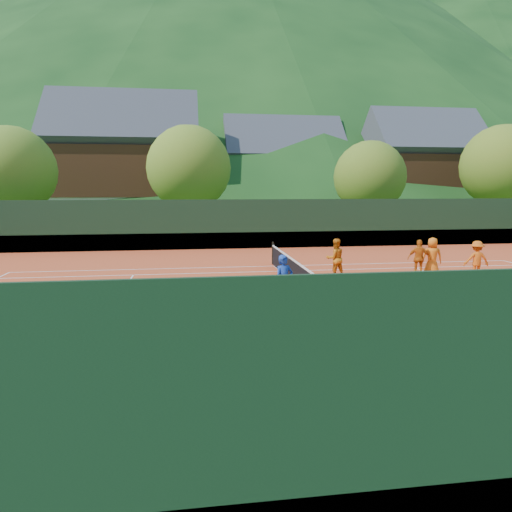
{
  "coord_description": "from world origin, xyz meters",
  "views": [
    {
      "loc": [
        -3.88,
        -15.58,
        3.73
      ],
      "look_at": [
        -1.67,
        0.0,
        1.36
      ],
      "focal_mm": 32.0,
      "sensor_mm": 36.0,
      "label": 1
    }
  ],
  "objects": [
    {
      "name": "ground",
      "position": [
        0.0,
        0.0,
        0.0
      ],
      "size": [
        400.0,
        400.0,
        0.0
      ],
      "primitive_type": "plane",
      "color": "#2B5019",
      "rests_on": "ground"
    },
    {
      "name": "clay_court",
      "position": [
        0.0,
        0.0,
        0.01
      ],
      "size": [
        40.0,
        24.0,
        0.02
      ],
      "primitive_type": "cube",
      "color": "#BD411E",
      "rests_on": "ground"
    },
    {
      "name": "mountain_far",
      "position": [
        10.0,
        160.0,
        55.0
      ],
      "size": [
        280.0,
        280.0,
        110.0
      ],
      "primitive_type": "cone",
      "color": "#123312",
      "rests_on": "ground"
    },
    {
      "name": "mountain_far_right",
      "position": [
        90.0,
        150.0,
        47.5
      ],
      "size": [
        260.0,
        260.0,
        95.0
      ],
      "primitive_type": "cone",
      "color": "black",
      "rests_on": "ground"
    },
    {
      "name": "coach",
      "position": [
        -1.1,
        -2.08,
        0.85
      ],
      "size": [
        0.7,
        0.57,
        1.67
      ],
      "primitive_type": "imported",
      "rotation": [
        0.0,
        0.0,
        0.32
      ],
      "color": "#173A9B",
      "rests_on": "clay_court"
    },
    {
      "name": "student_a",
      "position": [
        1.94,
        2.29,
        0.84
      ],
      "size": [
        0.86,
        0.7,
        1.64
      ],
      "primitive_type": "imported",
      "rotation": [
        0.0,
        0.0,
        3.25
      ],
      "color": "orange",
      "rests_on": "clay_court"
    },
    {
      "name": "student_b",
      "position": [
        5.46,
        1.99,
        0.81
      ],
      "size": [
        1.0,
        0.68,
        1.57
      ],
      "primitive_type": "imported",
      "rotation": [
        0.0,
        0.0,
        2.79
      ],
      "color": "#CF6312",
      "rests_on": "clay_court"
    },
    {
      "name": "student_c",
      "position": [
        6.13,
        2.17,
        0.84
      ],
      "size": [
        0.92,
        0.75,
        1.63
      ],
      "primitive_type": "imported",
      "rotation": [
        0.0,
        0.0,
        2.81
      ],
      "color": "orange",
      "rests_on": "clay_court"
    },
    {
      "name": "student_d",
      "position": [
        7.72,
        1.49,
        0.79
      ],
      "size": [
        1.09,
        0.75,
        1.54
      ],
      "primitive_type": "imported",
      "rotation": [
        0.0,
        0.0,
        2.95
      ],
      "color": "orange",
      "rests_on": "clay_court"
    },
    {
      "name": "tennis_ball_1",
      "position": [
        -3.96,
        -3.17,
        0.05
      ],
      "size": [
        0.07,
        0.07,
        0.07
      ],
      "primitive_type": "sphere",
      "color": "#D7EE27",
      "rests_on": "clay_court"
    },
    {
      "name": "tennis_ball_2",
      "position": [
        -2.17,
        -4.32,
        0.05
      ],
      "size": [
        0.07,
        0.07,
        0.07
      ],
      "primitive_type": "sphere",
      "color": "#D7EE27",
      "rests_on": "clay_court"
    },
    {
      "name": "tennis_ball_4",
      "position": [
        5.07,
        -3.97,
        0.05
      ],
      "size": [
        0.07,
        0.07,
        0.07
      ],
      "primitive_type": "sphere",
      "color": "#D7EE27",
      "rests_on": "clay_court"
    },
    {
      "name": "tennis_ball_5",
      "position": [
        -3.72,
        -5.81,
        0.05
      ],
      "size": [
        0.07,
        0.07,
        0.07
      ],
      "primitive_type": "sphere",
      "color": "#D7EE27",
      "rests_on": "clay_court"
    },
    {
      "name": "tennis_ball_6",
      "position": [
        5.06,
        -3.11,
        0.05
      ],
      "size": [
        0.07,
        0.07,
        0.07
      ],
      "primitive_type": "sphere",
      "color": "#D7EE27",
      "rests_on": "clay_court"
    },
    {
      "name": "tennis_ball_7",
      "position": [
        -4.55,
        -3.82,
        0.05
      ],
      "size": [
        0.07,
        0.07,
        0.07
      ],
      "primitive_type": "sphere",
      "color": "#D7EE27",
      "rests_on": "clay_court"
    },
    {
      "name": "tennis_ball_8",
      "position": [
        -0.45,
        -9.09,
        0.05
      ],
      "size": [
        0.07,
        0.07,
        0.07
      ],
      "primitive_type": "sphere",
      "color": "#D7EE27",
      "rests_on": "clay_court"
    },
    {
      "name": "tennis_ball_9",
      "position": [
        -6.33,
        -7.15,
        0.05
      ],
      "size": [
        0.07,
        0.07,
        0.07
      ],
      "primitive_type": "sphere",
      "color": "#D7EE27",
      "rests_on": "clay_court"
    },
    {
      "name": "tennis_ball_11",
      "position": [
        -2.1,
        -5.66,
        0.05
      ],
      "size": [
        0.07,
        0.07,
        0.07
      ],
      "primitive_type": "sphere",
      "color": "#D7EE27",
      "rests_on": "clay_court"
    },
    {
      "name": "tennis_ball_13",
      "position": [
        1.28,
        -4.68,
        0.05
      ],
      "size": [
        0.07,
        0.07,
        0.07
      ],
      "primitive_type": "sphere",
      "color": "#D7EE27",
      "rests_on": "clay_court"
    },
    {
      "name": "tennis_ball_14",
      "position": [
        -2.8,
        -4.14,
        0.05
      ],
      "size": [
        0.07,
        0.07,
        0.07
      ],
      "primitive_type": "sphere",
      "color": "#D7EE27",
      "rests_on": "clay_court"
    },
    {
      "name": "tennis_ball_15",
      "position": [
        1.41,
        -7.29,
        0.05
      ],
      "size": [
        0.07,
        0.07,
        0.07
      ],
      "primitive_type": "sphere",
      "color": "#D7EE27",
      "rests_on": "clay_court"
    },
    {
      "name": "tennis_ball_16",
      "position": [
        -2.1,
        -5.86,
        0.05
      ],
      "size": [
        0.07,
        0.07,
        0.07
      ],
      "primitive_type": "sphere",
      "color": "#D7EE27",
      "rests_on": "clay_court"
    },
    {
      "name": "tennis_ball_17",
      "position": [
        -6.73,
        -3.15,
        0.05
      ],
      "size": [
        0.07,
        0.07,
        0.07
      ],
      "primitive_type": "sphere",
      "color": "#D7EE27",
      "rests_on": "clay_court"
    },
    {
      "name": "tennis_ball_19",
      "position": [
        2.13,
        -6.79,
        0.05
      ],
      "size": [
        0.07,
        0.07,
        0.07
      ],
      "primitive_type": "sphere",
      "color": "#D7EE27",
      "rests_on": "clay_court"
    },
    {
      "name": "tennis_ball_20",
      "position": [
        -0.71,
        -5.49,
        0.05
      ],
      "size": [
        0.07,
        0.07,
        0.07
      ],
      "primitive_type": "sphere",
      "color": "#D7EE27",
      "rests_on": "clay_court"
    },
    {
      "name": "tennis_ball_21",
      "position": [
        -7.87,
        -5.37,
        0.05
      ],
      "size": [
        0.07,
        0.07,
        0.07
      ],
      "primitive_type": "sphere",
      "color": "#D7EE27",
      "rests_on": "clay_court"
    },
    {
      "name": "tennis_ball_23",
      "position": [
        -3.26,
        -8.78,
        0.05
      ],
      "size": [
        0.07,
        0.07,
        0.07
      ],
      "primitive_type": "sphere",
      "color": "#D7EE27",
      "rests_on": "clay_court"
    },
    {
      "name": "tennis_ball_25",
      "position": [
        1.75,
        -7.8,
        0.05
      ],
      "size": [
        0.07,
        0.07,
        0.07
      ],
      "primitive_type": "sphere",
      "color": "#D7EE27",
      "rests_on": "clay_court"
    },
    {
      "name": "tennis_ball_26",
      "position": [
        -6.76,
        -0.94,
        0.05
      ],
      "size": [
        0.07,
        0.07,
        0.07
      ],
      "primitive_type": "sphere",
      "color": "#D7EE27",
      "rests_on": "clay_court"
    },
    {
      "name": "court_lines",
      "position": [
        0.0,
        0.0,
        0.02
      ],
      "size": [
        23.83,
        11.03,
        0.0
      ],
      "color": "white",
      "rests_on": "clay_court"
    },
    {
      "name": "tennis_net",
      "position": [
        0.0,
        0.0,
        0.52
      ],
      "size": [
        0.1,
        12.07,
        1.1
      ],
      "color": "black",
      "rests_on": "clay_court"
    },
    {
      "name": "perimeter_fence",
      "position": [
        0.0,
        0.0,
        1.27
      ],
      "size": [
        40.4,
        24.24,
        3.0
      ],
      "color": "#15301B",
      "rests_on": "clay_court"
    },
    {
      "name": "ball_hopper",
      "position": [
        -8.16,
        -4.87,
        0.77
      ],
      "size": [
        0.57,
        0.57,
        1.0
      ],
      "color": "black",
      "rests_on": "clay_court"
    },
    {
      "name": "chalet_left",
      "position": [
        -10.0,
        30.0,
        5.65
      ],
      "size": [
        13.8,
        9.93,
        12.92
      ],
      "color": "beige",
      "rests_on": "ground"
    },
    {
      "name": "chalet_mid",
      "position": [
        6.0,
        34.0,
        4.99
      ],
      "size": [
        12.65,
        8.82,
        11.45
      ],
      "color": "beige",
      "rests_on": "ground"
    },
    {
      "name": "chalet_right",
      "position": [
        20.0,
        30.0,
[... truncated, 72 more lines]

